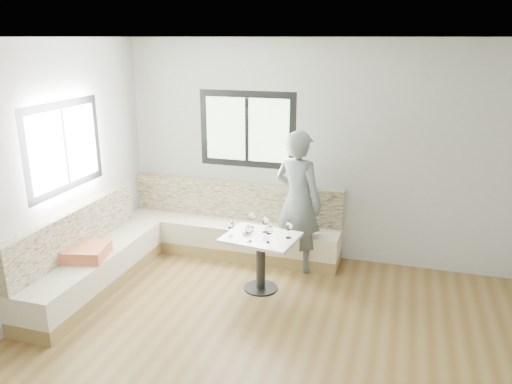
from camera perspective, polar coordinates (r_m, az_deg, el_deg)
room at (r=4.11m, az=-0.43°, el=-2.44°), size 5.01×5.01×2.81m
banquette at (r=6.37m, az=-9.36°, el=-5.71°), size 2.90×2.80×0.95m
table at (r=5.69m, az=0.55°, el=-6.59°), size 0.88×0.73×0.66m
person at (r=6.10m, az=4.84°, el=-1.06°), size 0.76×0.64×1.77m
olive_ramekin at (r=5.68m, az=-1.09°, el=-4.62°), size 0.09×0.09×0.04m
wine_glass_a at (r=5.58m, az=-2.93°, el=-3.81°), size 0.08×0.08×0.19m
wine_glass_b at (r=5.43m, az=-0.80°, el=-4.40°), size 0.08×0.08×0.19m
wine_glass_c at (r=5.41m, az=1.51°, el=-4.48°), size 0.08×0.08×0.19m
wine_glass_d at (r=5.69m, az=1.06°, el=-3.38°), size 0.08×0.08×0.19m
wine_glass_e at (r=5.54m, az=3.75°, el=-3.99°), size 0.08×0.08×0.19m
wine_glass_f at (r=5.82m, az=-0.52°, el=-2.89°), size 0.08×0.08×0.19m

